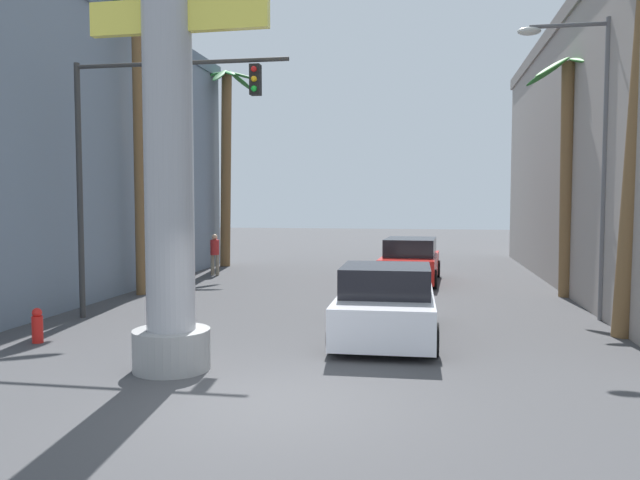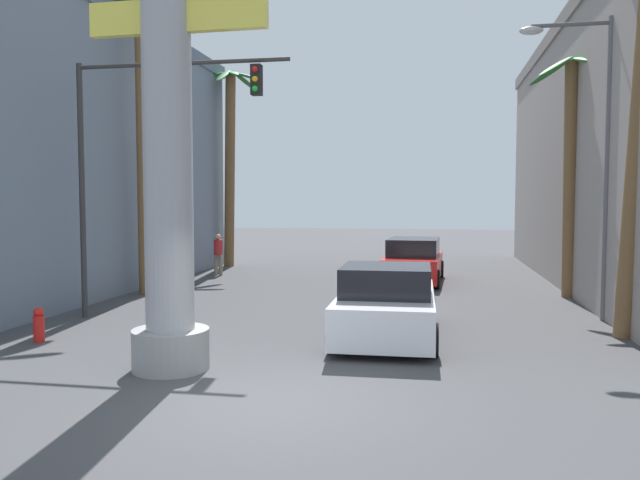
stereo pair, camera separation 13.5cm
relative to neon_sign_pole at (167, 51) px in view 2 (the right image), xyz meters
name	(u,v)px [view 2 (the right image)]	position (x,y,z in m)	size (l,w,h in m)	color
ground_plane	(357,297)	(2.19, 8.54, -5.41)	(89.58, 89.58, 0.00)	#424244
building_left	(41,153)	(-8.21, 8.52, -0.97)	(6.62, 17.34, 8.86)	slate
neon_sign_pole	(167,51)	(0.00, 0.00, 0.00)	(3.50, 1.32, 11.71)	#9E9EA3
street_lamp	(595,141)	(8.18, 5.97, -1.07)	(2.18, 0.28, 7.23)	#59595E
traffic_light_mast	(141,139)	(-2.53, 4.14, -1.02)	(5.34, 0.32, 6.24)	#333333
car_lead	(387,305)	(3.47, 3.18, -4.70)	(2.15, 4.66, 1.56)	black
car_far	(413,261)	(3.73, 12.33, -4.67)	(2.17, 4.58, 1.56)	black
palm_tree_mid_left	(140,111)	(-4.41, 7.92, 0.21)	(2.43, 2.50, 9.14)	brown
palm_tree_mid_right	(571,156)	(8.39, 9.63, -1.18)	(2.66, 2.87, 7.15)	brown
palm_tree_far_left	(230,151)	(-4.40, 16.31, -0.35)	(2.77, 2.74, 8.60)	brown
pedestrian_far_left	(218,251)	(-3.80, 13.03, -4.48)	(0.35, 0.35, 1.60)	gray
fire_hydrant	(39,325)	(-3.53, 1.44, -5.05)	(0.22, 0.22, 0.72)	red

